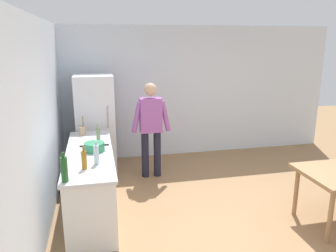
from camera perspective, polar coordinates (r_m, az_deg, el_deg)
The scene contains 12 objects.
ground_plane at distance 4.78m, azimuth 12.89°, elevation -15.97°, with size 14.00×14.00×0.00m, color #936D47.
wall_back at distance 7.02m, azimuth 3.09°, elevation 5.95°, with size 6.40×0.12×2.70m, color silver.
wall_left at distance 4.09m, azimuth -22.36°, elevation -1.41°, with size 0.12×5.60×2.70m, color silver.
kitchen_counter at distance 4.89m, azimuth -13.17°, elevation -9.29°, with size 0.64×2.20×0.90m.
refrigerator at distance 6.27m, azimuth -12.42°, elevation 0.38°, with size 0.70×0.67×1.80m.
person at distance 5.79m, azimuth -2.98°, elevation 0.33°, with size 0.70×0.22×1.70m.
cooking_pot at distance 4.72m, azimuth -12.62°, elevation -3.55°, with size 0.40×0.28×0.12m.
utensil_jar at distance 5.56m, azimuth -14.61°, elevation -0.71°, with size 0.11×0.11×0.32m.
bottle_oil_amber at distance 4.09m, azimuth -14.32°, elevation -5.67°, with size 0.06×0.06×0.28m.
bottle_water_clear at distance 4.21m, azimuth -12.30°, elevation -4.83°, with size 0.07×0.07×0.30m.
bottle_vinegar_tall at distance 4.97m, azimuth -11.98°, elevation -1.70°, with size 0.06×0.06×0.32m.
bottle_wine_green at distance 3.78m, azimuth -17.52°, elevation -7.13°, with size 0.08×0.08×0.34m.
Camera 1 is at (-1.87, -3.69, 2.40)m, focal length 35.21 mm.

